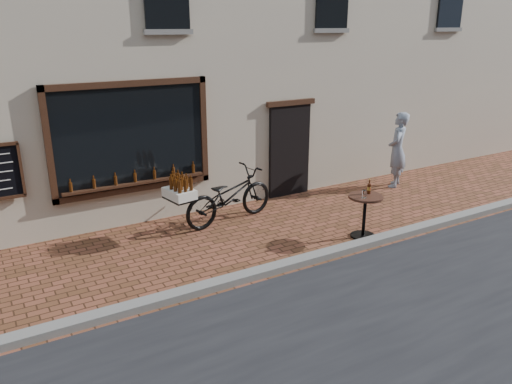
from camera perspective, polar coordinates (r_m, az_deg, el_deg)
ground at (r=8.73m, az=5.95°, el=-8.70°), size 90.00×90.00×0.00m
kerb at (r=8.85m, az=5.19°, el=-7.85°), size 90.00×0.25×0.12m
cargo_bicycle at (r=10.46m, az=-3.28°, el=-0.43°), size 2.58×1.12×1.22m
bistro_table at (r=9.92m, az=12.35°, el=-1.74°), size 0.67×0.67×1.15m
pedestrian at (r=13.21m, az=15.85°, el=4.66°), size 0.83×0.79×1.92m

